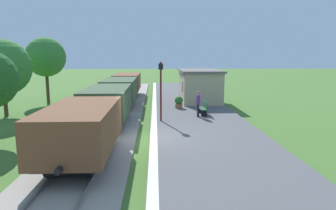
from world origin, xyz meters
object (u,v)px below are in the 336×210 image
Objects in this scene: tree_field_left at (46,57)px; lamp_post_near at (161,80)px; person_waiting at (198,103)px; freight_train at (115,97)px; potted_planter at (179,102)px; station_hut at (199,85)px; tree_trackside_far at (2,67)px; bench_down_platform at (187,89)px; bench_near_hut at (204,108)px.

lamp_post_near is at bearing -42.46° from tree_field_left.
person_waiting is 0.46× the size of lamp_post_near.
tree_field_left is at bearing 137.43° from freight_train.
station_hut is at bearing 59.24° from potted_planter.
tree_trackside_far reaches higher than freight_train.
freight_train is 28.38× the size of potted_planter.
bench_down_platform is at bearing -83.61° from person_waiting.
bench_down_platform is 1.64× the size of potted_planter.
tree_trackside_far is (-12.44, -1.42, 2.74)m from potted_planter.
tree_trackside_far is at bearing -143.64° from bench_down_platform.
potted_planter is 12.88m from tree_field_left.
potted_planter is (-1.51, 2.71, 0.00)m from bench_near_hut.
bench_near_hut is at bearing -60.84° from potted_planter.
bench_near_hut is 0.93m from person_waiting.
tree_trackside_far is at bearing 178.35° from freight_train.
bench_down_platform is at bearing 90.00° from bench_near_hut.
freight_train is 5.02m from potted_planter.
bench_near_hut is 3.10m from potted_planter.
tree_trackside_far reaches higher than lamp_post_near.
bench_down_platform is (0.00, 11.56, 0.00)m from bench_near_hut.
tree_trackside_far reaches higher than potted_planter.
potted_planter is (-1.03, 3.37, -0.46)m from person_waiting.
bench_down_platform is at bearing 77.49° from lamp_post_near.
freight_train is at bearing -42.57° from tree_field_left.
person_waiting is at bearing -98.81° from station_hut.
tree_trackside_far is (-14.54, -4.95, 1.81)m from station_hut.
person_waiting is at bearing -72.95° from potted_planter.
person_waiting is 15.18m from tree_field_left.
person_waiting is 0.32× the size of tree_trackside_far.
bench_near_hut is at bearing -90.00° from bench_down_platform.
lamp_post_near is 0.63× the size of tree_field_left.
freight_train is 15.20× the size of person_waiting.
station_hut is 4.21m from potted_planter.
station_hut reaches higher than bench_down_platform.
station_hut is at bearing -90.17° from person_waiting.
person_waiting is 1.87× the size of potted_planter.
freight_train is at bearing -142.75° from station_hut.
potted_planter reaches higher than bench_near_hut.
bench_down_platform is at bearing 96.30° from station_hut.
station_hut is (6.80, 5.17, 0.26)m from freight_train.
freight_train is 17.33× the size of bench_down_platform.
tree_trackside_far is (-13.95, 1.29, 2.75)m from bench_near_hut.
tree_trackside_far is 0.92× the size of tree_field_left.
lamp_post_near is at bearing -147.96° from bench_near_hut.
bench_down_platform is (-0.59, 5.32, -0.93)m from station_hut.
person_waiting is at bearing -16.76° from freight_train.
freight_train is 4.79× the size of tree_trackside_far.
lamp_post_near is (3.23, -2.93, 1.41)m from freight_train.
person_waiting is 3.55m from potted_planter.
bench_near_hut is at bearing -117.66° from person_waiting.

